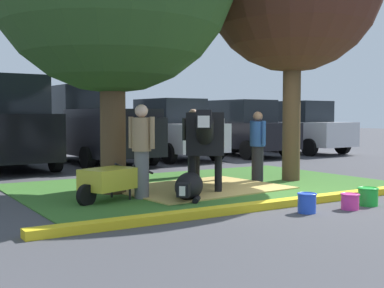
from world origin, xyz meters
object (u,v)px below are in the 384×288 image
at_px(hatchback_white, 241,129).
at_px(person_handler, 142,148).
at_px(bucket_green, 368,196).
at_px(bucket_pink, 350,201).
at_px(person_visitor_near, 193,140).
at_px(sedan_blue, 170,130).
at_px(cow_holstein, 206,133).
at_px(sedan_silver, 298,128).
at_px(pickup_truck_black, 94,127).
at_px(suv_black, 3,123).
at_px(wheelbarrow, 107,180).
at_px(calf_lying, 189,186).
at_px(person_visitor_far, 258,144).
at_px(bucket_blue, 307,203).

bearing_deg(hatchback_white, person_handler, -137.72).
bearing_deg(bucket_green, bucket_pink, -171.45).
relative_size(person_visitor_near, sedan_blue, 0.37).
height_order(cow_holstein, person_visitor_near, person_visitor_near).
xyz_separation_m(hatchback_white, sedan_silver, (2.82, -0.02, 0.00)).
relative_size(cow_holstein, bucket_pink, 9.14).
height_order(pickup_truck_black, sedan_silver, pickup_truck_black).
height_order(bucket_green, suv_black, suv_black).
bearing_deg(wheelbarrow, sedan_silver, 31.48).
bearing_deg(sedan_silver, person_handler, -146.77).
distance_m(calf_lying, hatchback_white, 9.84).
bearing_deg(bucket_pink, wheelbarrow, 138.26).
bearing_deg(calf_lying, person_visitor_far, 25.24).
xyz_separation_m(person_visitor_near, suv_black, (-3.53, 4.20, 0.39)).
xyz_separation_m(person_visitor_near, sedan_silver, (7.64, 4.34, 0.11)).
bearing_deg(cow_holstein, bucket_blue, -93.25).
xyz_separation_m(cow_holstein, calf_lying, (-1.06, -1.04, -0.89)).
bearing_deg(sedan_silver, pickup_truck_black, 177.53).
relative_size(pickup_truck_black, sedan_silver, 1.23).
relative_size(cow_holstein, person_visitor_near, 1.69).
bearing_deg(bucket_green, sedan_silver, 51.62).
relative_size(wheelbarrow, bucket_pink, 5.26).
bearing_deg(person_visitor_near, sedan_silver, 29.61).
xyz_separation_m(person_visitor_far, bucket_pink, (-0.85, -3.33, -0.71)).
height_order(person_visitor_near, bucket_blue, person_visitor_near).
bearing_deg(wheelbarrow, calf_lying, -22.14).
distance_m(wheelbarrow, bucket_green, 4.38).
relative_size(person_visitor_near, person_visitor_far, 1.04).
xyz_separation_m(person_handler, person_visitor_far, (3.21, 0.71, -0.07)).
xyz_separation_m(person_visitor_far, hatchback_white, (4.15, 5.99, 0.15)).
height_order(wheelbarrow, sedan_blue, sedan_blue).
distance_m(person_visitor_near, sedan_silver, 8.79).
bearing_deg(bucket_pink, cow_holstein, 100.96).
bearing_deg(cow_holstein, bucket_pink, -79.04).
xyz_separation_m(person_handler, pickup_truck_black, (1.84, 7.03, 0.21)).
bearing_deg(bucket_pink, hatchback_white, 61.77).
xyz_separation_m(person_handler, bucket_pink, (2.36, -2.62, -0.77)).
height_order(person_visitor_near, sedan_silver, sedan_silver).
distance_m(calf_lying, bucket_pink, 2.72).
bearing_deg(person_visitor_near, wheelbarrow, -144.32).
relative_size(person_visitor_far, bucket_blue, 5.14).
height_order(calf_lying, pickup_truck_black, pickup_truck_black).
height_order(cow_holstein, suv_black, suv_black).
distance_m(suv_black, sedan_blue, 5.45).
bearing_deg(bucket_blue, cow_holstein, 86.75).
height_order(calf_lying, sedan_blue, sedan_blue).
xyz_separation_m(person_handler, bucket_blue, (1.57, -2.47, -0.75)).
distance_m(bucket_blue, hatchback_white, 10.87).
bearing_deg(sedan_silver, bucket_pink, -130.09).
bearing_deg(wheelbarrow, person_handler, -4.31).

